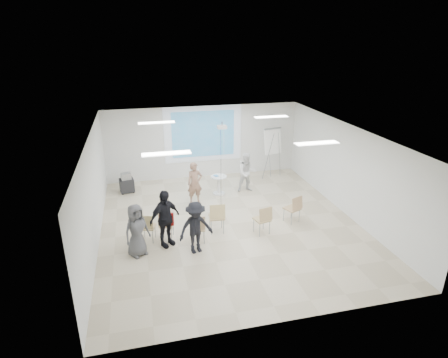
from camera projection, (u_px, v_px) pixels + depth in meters
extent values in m
cube|color=beige|center=(230.00, 225.00, 12.02)|extent=(8.00, 9.00, 0.10)
cube|color=white|center=(230.00, 131.00, 10.90)|extent=(8.00, 9.00, 0.10)
cube|color=silver|center=(203.00, 142.00, 15.58)|extent=(8.00, 0.10, 3.00)
cube|color=silver|center=(92.00, 193.00, 10.58)|extent=(0.10, 9.00, 3.00)
cube|color=silver|center=(349.00, 170.00, 12.34)|extent=(0.10, 9.00, 3.00)
cube|color=silver|center=(203.00, 134.00, 15.40)|extent=(3.20, 0.01, 2.30)
cube|color=teal|center=(203.00, 134.00, 15.38)|extent=(2.60, 0.01, 1.90)
cylinder|color=silver|center=(219.00, 193.00, 14.25)|extent=(0.56, 0.56, 0.05)
cylinder|color=silver|center=(219.00, 185.00, 14.14)|extent=(0.15, 0.15, 0.65)
cylinder|color=white|center=(219.00, 177.00, 14.01)|extent=(0.77, 0.77, 0.04)
cube|color=white|center=(220.00, 176.00, 14.00)|extent=(0.24, 0.23, 0.01)
cube|color=#428AC7|center=(216.00, 176.00, 14.00)|extent=(0.20, 0.24, 0.02)
imported|color=#97705C|center=(195.00, 181.00, 13.22)|extent=(0.68, 0.52, 1.72)
imported|color=white|center=(247.00, 170.00, 14.23)|extent=(0.83, 0.68, 1.69)
cube|color=white|center=(198.00, 171.00, 13.39)|extent=(0.05, 0.12, 0.04)
cube|color=white|center=(241.00, 161.00, 14.31)|extent=(0.04, 0.12, 0.04)
cube|color=tan|center=(148.00, 227.00, 10.91)|extent=(0.51, 0.51, 0.04)
cube|color=tan|center=(146.00, 223.00, 10.63)|extent=(0.42, 0.20, 0.39)
cylinder|color=gray|center=(141.00, 236.00, 10.84)|extent=(0.03, 0.03, 0.43)
cylinder|color=#93959B|center=(153.00, 237.00, 10.83)|extent=(0.03, 0.03, 0.43)
cylinder|color=gray|center=(144.00, 231.00, 11.15)|extent=(0.03, 0.03, 0.43)
cylinder|color=#96989E|center=(155.00, 231.00, 11.14)|extent=(0.03, 0.03, 0.43)
cube|color=tan|center=(167.00, 225.00, 11.07)|extent=(0.49, 0.49, 0.04)
cube|color=tan|center=(165.00, 221.00, 10.81)|extent=(0.40, 0.18, 0.38)
cylinder|color=gray|center=(161.00, 234.00, 11.01)|extent=(0.03, 0.03, 0.41)
cylinder|color=#909398|center=(171.00, 234.00, 11.00)|extent=(0.03, 0.03, 0.41)
cylinder|color=gray|center=(163.00, 228.00, 11.31)|extent=(0.03, 0.03, 0.41)
cylinder|color=gray|center=(173.00, 229.00, 11.29)|extent=(0.03, 0.03, 0.41)
cube|color=tan|center=(198.00, 228.00, 10.84)|extent=(0.47, 0.47, 0.04)
cube|color=tan|center=(198.00, 223.00, 10.57)|extent=(0.42, 0.15, 0.40)
cylinder|color=#97999F|center=(193.00, 238.00, 10.76)|extent=(0.02, 0.02, 0.44)
cylinder|color=#92959A|center=(204.00, 237.00, 10.78)|extent=(0.02, 0.02, 0.44)
cylinder|color=gray|center=(192.00, 232.00, 11.07)|extent=(0.02, 0.02, 0.44)
cylinder|color=gray|center=(204.00, 232.00, 11.10)|extent=(0.02, 0.02, 0.44)
cube|color=tan|center=(217.00, 217.00, 11.39)|extent=(0.50, 0.50, 0.04)
cube|color=tan|center=(218.00, 212.00, 11.08)|extent=(0.47, 0.13, 0.44)
cylinder|color=#93959B|center=(211.00, 228.00, 11.28)|extent=(0.03, 0.03, 0.49)
cylinder|color=gray|center=(224.00, 227.00, 11.33)|extent=(0.03, 0.03, 0.49)
cylinder|color=gray|center=(210.00, 222.00, 11.62)|extent=(0.03, 0.03, 0.49)
cylinder|color=gray|center=(222.00, 221.00, 11.68)|extent=(0.03, 0.03, 0.49)
cube|color=tan|center=(262.00, 219.00, 11.30)|extent=(0.52, 0.52, 0.04)
cube|color=tan|center=(266.00, 214.00, 11.04)|extent=(0.44, 0.19, 0.41)
cylinder|color=gray|center=(260.00, 230.00, 11.17)|extent=(0.03, 0.03, 0.45)
cylinder|color=gray|center=(270.00, 228.00, 11.32)|extent=(0.03, 0.03, 0.45)
cylinder|color=#919399|center=(254.00, 225.00, 11.46)|extent=(0.03, 0.03, 0.45)
cylinder|color=#92949A|center=(263.00, 223.00, 11.61)|extent=(0.03, 0.03, 0.45)
cube|color=tan|center=(292.00, 208.00, 12.00)|extent=(0.57, 0.57, 0.04)
cube|color=tan|center=(297.00, 203.00, 11.75)|extent=(0.44, 0.25, 0.42)
cylinder|color=#909498|center=(292.00, 219.00, 11.85)|extent=(0.03, 0.03, 0.46)
cylinder|color=#92949A|center=(299.00, 216.00, 12.05)|extent=(0.03, 0.03, 0.46)
cylinder|color=gray|center=(284.00, 215.00, 12.12)|extent=(0.03, 0.03, 0.46)
cylinder|color=#919399|center=(291.00, 212.00, 12.31)|extent=(0.03, 0.03, 0.46)
cube|color=maroon|center=(167.00, 219.00, 10.77)|extent=(0.41, 0.20, 0.38)
imported|color=black|center=(198.00, 226.00, 10.85)|extent=(0.36, 0.28, 0.03)
imported|color=black|center=(165.00, 215.00, 10.46)|extent=(1.32, 1.18, 1.95)
imported|color=black|center=(196.00, 224.00, 10.18)|extent=(1.22, 0.85, 1.71)
imported|color=#545559|center=(136.00, 227.00, 10.05)|extent=(0.98, 0.89, 1.68)
cylinder|color=gray|center=(268.00, 157.00, 15.35)|extent=(0.41, 0.16, 1.96)
cylinder|color=gray|center=(279.00, 155.00, 15.58)|extent=(0.32, 0.31, 1.96)
cylinder|color=gray|center=(269.00, 153.00, 15.76)|extent=(0.12, 0.44, 1.95)
cube|color=white|center=(273.00, 141.00, 15.35)|extent=(0.81, 0.39, 1.10)
cube|color=gray|center=(273.00, 129.00, 15.21)|extent=(0.79, 0.24, 0.08)
cube|color=black|center=(127.00, 185.00, 14.32)|extent=(0.58, 0.50, 0.51)
cube|color=#93969B|center=(126.00, 176.00, 14.18)|extent=(0.41, 0.37, 0.23)
cylinder|color=black|center=(123.00, 194.00, 14.20)|extent=(0.07, 0.07, 0.06)
cylinder|color=black|center=(134.00, 192.00, 14.36)|extent=(0.07, 0.07, 0.06)
cylinder|color=black|center=(121.00, 191.00, 14.46)|extent=(0.07, 0.07, 0.06)
cylinder|color=black|center=(132.00, 189.00, 14.62)|extent=(0.07, 0.07, 0.06)
cube|color=white|center=(222.00, 127.00, 12.36)|extent=(0.30, 0.25, 0.10)
cylinder|color=gray|center=(222.00, 124.00, 12.32)|extent=(0.04, 0.04, 0.14)
cylinder|color=black|center=(221.00, 169.00, 12.80)|extent=(0.01, 0.01, 2.77)
cylinder|color=white|center=(224.00, 169.00, 12.80)|extent=(0.01, 0.01, 2.77)
cube|color=white|center=(157.00, 123.00, 12.30)|extent=(1.20, 0.30, 0.02)
cube|color=white|center=(271.00, 117.00, 13.17)|extent=(1.20, 0.30, 0.02)
cube|color=white|center=(166.00, 153.00, 9.13)|extent=(1.20, 0.30, 0.02)
cube|color=white|center=(317.00, 143.00, 10.00)|extent=(1.20, 0.30, 0.02)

